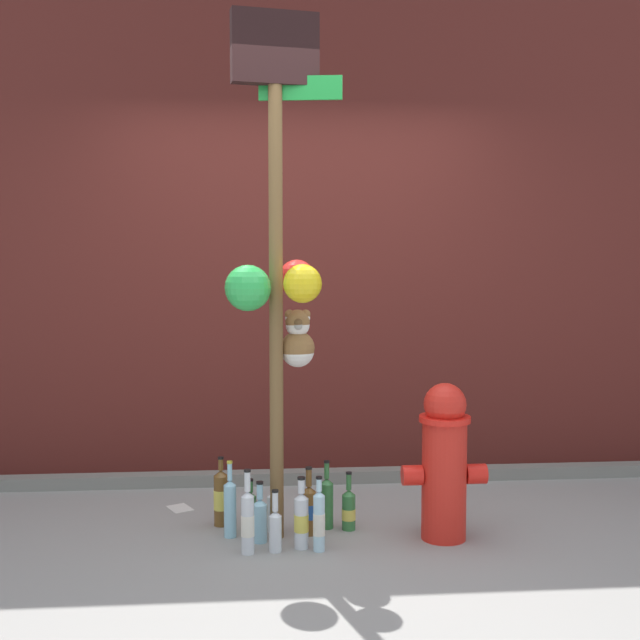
{
  "coord_description": "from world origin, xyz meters",
  "views": [
    {
      "loc": [
        -0.29,
        -3.87,
        1.47
      ],
      "look_at": [
        0.05,
        0.21,
        1.14
      ],
      "focal_mm": 44.96,
      "sensor_mm": 36.0,
      "label": 1
    }
  ],
  "objects_px": {
    "bottle_3": "(260,518)",
    "bottle_9": "(319,520)",
    "memorial_post": "(281,254)",
    "bottle_4": "(248,521)",
    "bottle_7": "(349,509)",
    "bottle_2": "(301,519)",
    "bottle_6": "(221,498)",
    "bottle_1": "(251,510)",
    "bottle_0": "(309,509)",
    "bottle_11": "(230,507)",
    "fire_hydrant": "(444,461)",
    "bottle_5": "(275,528)",
    "bottle_8": "(327,501)",
    "bottle_10": "(273,510)"
  },
  "relations": [
    {
      "from": "bottle_3",
      "to": "bottle_9",
      "type": "xyz_separation_m",
      "value": [
        0.29,
        -0.14,
        0.03
      ]
    },
    {
      "from": "memorial_post",
      "to": "bottle_4",
      "type": "relative_size",
      "value": 6.33
    },
    {
      "from": "bottle_7",
      "to": "bottle_3",
      "type": "bearing_deg",
      "value": -162.57
    },
    {
      "from": "bottle_2",
      "to": "bottle_6",
      "type": "height_order",
      "value": "bottle_6"
    },
    {
      "from": "bottle_1",
      "to": "bottle_9",
      "type": "bearing_deg",
      "value": -44.1
    },
    {
      "from": "bottle_0",
      "to": "bottle_6",
      "type": "height_order",
      "value": "bottle_6"
    },
    {
      "from": "bottle_4",
      "to": "bottle_11",
      "type": "xyz_separation_m",
      "value": [
        -0.09,
        0.24,
        -0.0
      ]
    },
    {
      "from": "memorial_post",
      "to": "bottle_1",
      "type": "bearing_deg",
      "value": 142.25
    },
    {
      "from": "bottle_6",
      "to": "bottle_9",
      "type": "relative_size",
      "value": 1.01
    },
    {
      "from": "bottle_9",
      "to": "fire_hydrant",
      "type": "bearing_deg",
      "value": 10.23
    },
    {
      "from": "bottle_2",
      "to": "bottle_5",
      "type": "relative_size",
      "value": 1.17
    },
    {
      "from": "bottle_6",
      "to": "bottle_8",
      "type": "bearing_deg",
      "value": -9.01
    },
    {
      "from": "fire_hydrant",
      "to": "bottle_3",
      "type": "relative_size",
      "value": 2.58
    },
    {
      "from": "memorial_post",
      "to": "bottle_4",
      "type": "height_order",
      "value": "memorial_post"
    },
    {
      "from": "bottle_4",
      "to": "bottle_11",
      "type": "bearing_deg",
      "value": 110.92
    },
    {
      "from": "bottle_5",
      "to": "bottle_8",
      "type": "distance_m",
      "value": 0.43
    },
    {
      "from": "bottle_1",
      "to": "bottle_9",
      "type": "relative_size",
      "value": 0.74
    },
    {
      "from": "bottle_2",
      "to": "bottle_3",
      "type": "bearing_deg",
      "value": 153.33
    },
    {
      "from": "bottle_0",
      "to": "bottle_4",
      "type": "xyz_separation_m",
      "value": [
        -0.32,
        -0.25,
        0.03
      ]
    },
    {
      "from": "bottle_10",
      "to": "fire_hydrant",
      "type": "bearing_deg",
      "value": -11.68
    },
    {
      "from": "fire_hydrant",
      "to": "bottle_9",
      "type": "bearing_deg",
      "value": -169.77
    },
    {
      "from": "bottle_2",
      "to": "bottle_9",
      "type": "bearing_deg",
      "value": -25.61
    },
    {
      "from": "bottle_8",
      "to": "bottle_7",
      "type": "bearing_deg",
      "value": -17.0
    },
    {
      "from": "bottle_8",
      "to": "bottle_3",
      "type": "bearing_deg",
      "value": -152.87
    },
    {
      "from": "bottle_3",
      "to": "bottle_10",
      "type": "distance_m",
      "value": 0.17
    },
    {
      "from": "bottle_6",
      "to": "bottle_8",
      "type": "height_order",
      "value": "bottle_6"
    },
    {
      "from": "bottle_9",
      "to": "memorial_post",
      "type": "bearing_deg",
      "value": 130.99
    },
    {
      "from": "bottle_5",
      "to": "bottle_6",
      "type": "xyz_separation_m",
      "value": [
        -0.28,
        0.41,
        0.03
      ]
    },
    {
      "from": "bottle_8",
      "to": "bottle_10",
      "type": "distance_m",
      "value": 0.29
    },
    {
      "from": "bottle_9",
      "to": "bottle_0",
      "type": "bearing_deg",
      "value": 98.45
    },
    {
      "from": "bottle_4",
      "to": "bottle_10",
      "type": "relative_size",
      "value": 1.42
    },
    {
      "from": "bottle_0",
      "to": "bottle_5",
      "type": "height_order",
      "value": "bottle_0"
    },
    {
      "from": "bottle_1",
      "to": "bottle_7",
      "type": "height_order",
      "value": "bottle_7"
    },
    {
      "from": "bottle_1",
      "to": "bottle_3",
      "type": "bearing_deg",
      "value": -75.18
    },
    {
      "from": "bottle_2",
      "to": "bottle_8",
      "type": "height_order",
      "value": "bottle_8"
    },
    {
      "from": "bottle_2",
      "to": "bottle_8",
      "type": "relative_size",
      "value": 0.98
    },
    {
      "from": "bottle_2",
      "to": "bottle_9",
      "type": "xyz_separation_m",
      "value": [
        0.09,
        -0.04,
        0.01
      ]
    },
    {
      "from": "bottle_9",
      "to": "bottle_10",
      "type": "bearing_deg",
      "value": 126.41
    },
    {
      "from": "bottle_1",
      "to": "bottle_2",
      "type": "height_order",
      "value": "bottle_2"
    },
    {
      "from": "memorial_post",
      "to": "fire_hydrant",
      "type": "relative_size",
      "value": 3.28
    },
    {
      "from": "bottle_1",
      "to": "bottle_4",
      "type": "distance_m",
      "value": 0.35
    },
    {
      "from": "bottle_5",
      "to": "fire_hydrant",
      "type": "bearing_deg",
      "value": 7.29
    },
    {
      "from": "bottle_2",
      "to": "bottle_6",
      "type": "relative_size",
      "value": 0.96
    },
    {
      "from": "memorial_post",
      "to": "bottle_7",
      "type": "relative_size",
      "value": 8.5
    },
    {
      "from": "bottle_9",
      "to": "bottle_10",
      "type": "relative_size",
      "value": 1.27
    },
    {
      "from": "bottle_6",
      "to": "bottle_7",
      "type": "height_order",
      "value": "bottle_6"
    },
    {
      "from": "bottle_1",
      "to": "bottle_6",
      "type": "distance_m",
      "value": 0.19
    },
    {
      "from": "bottle_0",
      "to": "bottle_9",
      "type": "bearing_deg",
      "value": -81.55
    },
    {
      "from": "bottle_0",
      "to": "bottle_7",
      "type": "height_order",
      "value": "bottle_0"
    },
    {
      "from": "bottle_3",
      "to": "bottle_10",
      "type": "relative_size",
      "value": 1.06
    }
  ]
}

